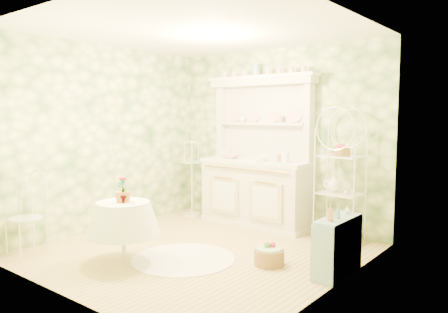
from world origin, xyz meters
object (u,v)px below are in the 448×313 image
Objects in this scene: side_shelf at (337,248)px; floor_basket at (269,256)px; birdcage_stand at (192,175)px; kitchen_dresser at (256,151)px; cafe_chair at (26,218)px; bakers_rack at (340,171)px; round_table at (124,233)px.

side_shelf is 2.08× the size of floor_basket.
birdcage_stand reaches higher than floor_basket.
kitchen_dresser reaches higher than birdcage_stand.
side_shelf is 3.26m from birdcage_stand.
side_shelf is 3.66m from cafe_chair.
bakers_rack is at bearing 109.76° from side_shelf.
kitchen_dresser is at bearing 86.08° from round_table.
kitchen_dresser is 1.28m from birdcage_stand.
bakers_rack is at bearing 38.85° from cafe_chair.
bakers_rack reaches higher than birdcage_stand.
bakers_rack is 2.84× the size of side_shelf.
bakers_rack reaches higher than round_table.
side_shelf is 0.49× the size of birdcage_stand.
bakers_rack is 2.13× the size of cafe_chair.
bakers_rack is at bearing 56.68° from round_table.
side_shelf is (1.88, -1.20, -0.86)m from kitchen_dresser.
kitchen_dresser is 7.11× the size of floor_basket.
floor_basket is (-0.23, -1.37, -0.85)m from bakers_rack.
kitchen_dresser is 2.39m from side_shelf.
cafe_chair is (-3.23, -1.72, 0.16)m from side_shelf.
floor_basket is (-0.72, -0.20, -0.18)m from side_shelf.
round_table is 2.48m from birdcage_stand.
kitchen_dresser is 1.66× the size of birdcage_stand.
side_shelf is at bearing -18.83° from birdcage_stand.
round_table is at bearing -65.52° from birdcage_stand.
kitchen_dresser is at bearing -175.06° from bakers_rack.
bakers_rack is 1.62m from floor_basket.
kitchen_dresser is at bearing 129.60° from floor_basket.
birdcage_stand is 2.72m from floor_basket.
bakers_rack is at bearing 2.67° from birdcage_stand.
side_shelf is 2.37m from round_table.
birdcage_stand reaches higher than side_shelf.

